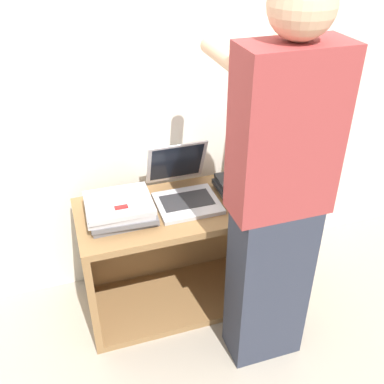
% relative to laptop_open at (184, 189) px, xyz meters
% --- Properties ---
extents(ground_plane, '(12.00, 12.00, 0.00)m').
position_rel_laptop_open_xyz_m(ground_plane, '(0.00, -0.30, -0.69)').
color(ground_plane, '#9E9384').
extents(wall_back, '(8.00, 0.05, 2.40)m').
position_rel_laptop_open_xyz_m(wall_back, '(0.00, 0.28, 0.51)').
color(wall_back, silver).
rests_on(wall_back, ground_plane).
extents(cart, '(1.10, 0.48, 0.63)m').
position_rel_laptop_open_xyz_m(cart, '(0.00, -0.00, -0.37)').
color(cart, olive).
rests_on(cart, ground_plane).
extents(laptop_open, '(0.31, 0.38, 0.27)m').
position_rel_laptop_open_xyz_m(laptop_open, '(0.00, 0.00, 0.00)').
color(laptop_open, '#B7B7BC').
rests_on(laptop_open, cart).
extents(laptop_stack_left, '(0.33, 0.29, 0.10)m').
position_rel_laptop_open_xyz_m(laptop_stack_left, '(-0.33, -0.06, -0.01)').
color(laptop_stack_left, slate).
rests_on(laptop_stack_left, cart).
extents(laptop_stack_right, '(0.32, 0.28, 0.07)m').
position_rel_laptop_open_xyz_m(laptop_stack_right, '(0.33, -0.07, -0.02)').
color(laptop_stack_right, gray).
rests_on(laptop_stack_right, cart).
extents(person, '(0.40, 0.53, 1.74)m').
position_rel_laptop_open_xyz_m(person, '(0.25, -0.49, 0.19)').
color(person, '#2D3342').
rests_on(person, ground_plane).
extents(inventory_tag, '(0.06, 0.02, 0.01)m').
position_rel_laptop_open_xyz_m(inventory_tag, '(-0.34, -0.13, 0.05)').
color(inventory_tag, red).
rests_on(inventory_tag, laptop_stack_left).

